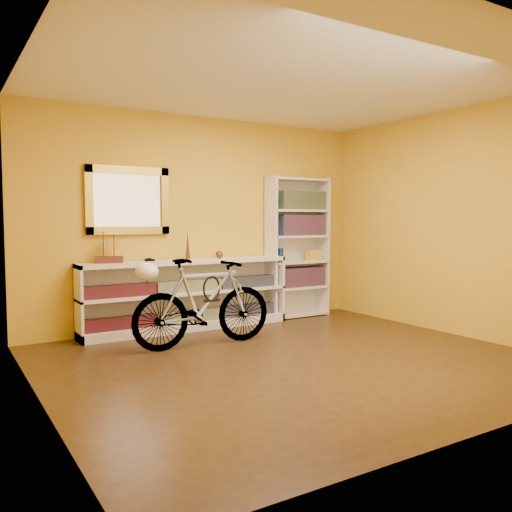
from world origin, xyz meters
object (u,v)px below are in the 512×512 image
bicycle (204,302)px  console_unit (188,295)px  bookcase (297,247)px  helmet (147,272)px

bicycle → console_unit: bearing=-12.0°
bookcase → bicycle: bearing=-154.5°
helmet → bicycle: bearing=-1.6°
bicycle → helmet: (-0.61, 0.02, 0.35)m
bookcase → console_unit: bearing=-179.1°
bicycle → helmet: bicycle is taller
bookcase → helmet: bearing=-160.6°
bicycle → bookcase: bearing=-62.9°
console_unit → bicycle: size_ratio=1.64×
console_unit → bicycle: bearing=-103.5°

